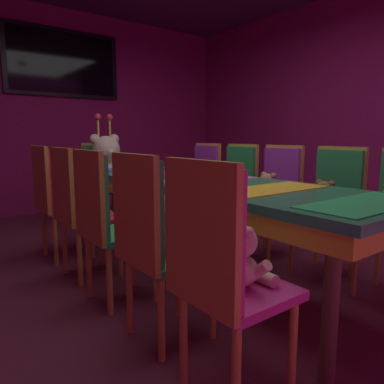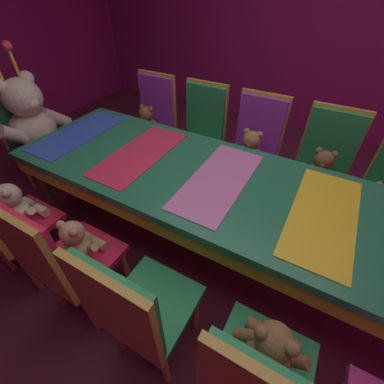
% 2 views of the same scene
% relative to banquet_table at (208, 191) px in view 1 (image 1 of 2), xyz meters
% --- Properties ---
extents(ground_plane, '(7.90, 7.90, 0.00)m').
position_rel_banquet_table_xyz_m(ground_plane, '(0.00, 0.00, -0.66)').
color(ground_plane, '#591E33').
extents(wall_back, '(5.20, 0.12, 2.80)m').
position_rel_banquet_table_xyz_m(wall_back, '(0.00, 3.20, 0.74)').
color(wall_back, '#8C1959').
rests_on(wall_back, ground_plane).
extents(wall_right, '(0.12, 6.40, 2.80)m').
position_rel_banquet_table_xyz_m(wall_right, '(2.60, 0.00, 0.74)').
color(wall_right, '#8C1959').
rests_on(wall_right, ground_plane).
extents(banquet_table, '(0.90, 2.85, 0.75)m').
position_rel_banquet_table_xyz_m(banquet_table, '(0.00, 0.00, 0.00)').
color(banquet_table, '#26724C').
rests_on(banquet_table, ground_plane).
extents(chair_left_0, '(0.42, 0.41, 0.98)m').
position_rel_banquet_table_xyz_m(chair_left_0, '(-0.86, -1.08, -0.06)').
color(chair_left_0, '#CC338C').
rests_on(chair_left_0, ground_plane).
extents(teddy_left_0, '(0.21, 0.28, 0.26)m').
position_rel_banquet_table_xyz_m(teddy_left_0, '(-0.71, -1.08, -0.09)').
color(teddy_left_0, beige).
rests_on(teddy_left_0, chair_left_0).
extents(chair_left_1, '(0.42, 0.41, 0.98)m').
position_rel_banquet_table_xyz_m(chair_left_1, '(-0.84, -0.56, -0.06)').
color(chair_left_1, '#268C4C').
rests_on(chair_left_1, ground_plane).
extents(teddy_left_1, '(0.24, 0.31, 0.30)m').
position_rel_banquet_table_xyz_m(teddy_left_1, '(-0.69, -0.56, -0.07)').
color(teddy_left_1, olive).
rests_on(teddy_left_1, chair_left_1).
extents(chair_left_2, '(0.42, 0.41, 0.98)m').
position_rel_banquet_table_xyz_m(chair_left_2, '(-0.84, 0.01, -0.06)').
color(chair_left_2, '#268C4C').
rests_on(chair_left_2, ground_plane).
extents(chair_left_3, '(0.42, 0.41, 0.98)m').
position_rel_banquet_table_xyz_m(chair_left_3, '(-0.83, 0.54, -0.06)').
color(chair_left_3, red).
rests_on(chair_left_3, ground_plane).
extents(teddy_left_3, '(0.22, 0.28, 0.26)m').
position_rel_banquet_table_xyz_m(teddy_left_3, '(-0.69, 0.54, -0.08)').
color(teddy_left_3, tan).
rests_on(teddy_left_3, chair_left_3).
extents(chair_left_4, '(0.42, 0.41, 0.98)m').
position_rel_banquet_table_xyz_m(chair_left_4, '(-0.84, 1.08, -0.06)').
color(chair_left_4, red).
rests_on(chair_left_4, ground_plane).
extents(teddy_left_4, '(0.25, 0.32, 0.30)m').
position_rel_banquet_table_xyz_m(teddy_left_4, '(-0.69, 1.08, -0.07)').
color(teddy_left_4, beige).
rests_on(teddy_left_4, chair_left_4).
extents(chair_right_1, '(0.42, 0.41, 0.98)m').
position_rel_banquet_table_xyz_m(chair_right_1, '(0.83, -0.53, -0.06)').
color(chair_right_1, '#268C4C').
rests_on(chair_right_1, ground_plane).
extents(teddy_right_1, '(0.23, 0.30, 0.28)m').
position_rel_banquet_table_xyz_m(teddy_right_1, '(0.69, -0.53, -0.08)').
color(teddy_right_1, brown).
rests_on(teddy_right_1, chair_right_1).
extents(chair_right_2, '(0.42, 0.41, 0.98)m').
position_rel_banquet_table_xyz_m(chair_right_2, '(0.83, 0.02, -0.06)').
color(chair_right_2, purple).
rests_on(chair_right_2, ground_plane).
extents(teddy_right_2, '(0.24, 0.31, 0.29)m').
position_rel_banquet_table_xyz_m(teddy_right_2, '(0.68, 0.02, -0.07)').
color(teddy_right_2, '#9E7247').
rests_on(teddy_right_2, chair_right_2).
extents(chair_right_3, '(0.42, 0.41, 0.98)m').
position_rel_banquet_table_xyz_m(chair_right_3, '(0.83, 0.55, -0.06)').
color(chair_right_3, '#268C4C').
rests_on(chair_right_3, ground_plane).
extents(chair_right_4, '(0.42, 0.41, 0.98)m').
position_rel_banquet_table_xyz_m(chair_right_4, '(0.83, 1.09, -0.06)').
color(chair_right_4, purple).
rests_on(chair_right_4, ground_plane).
extents(teddy_right_4, '(0.23, 0.30, 0.28)m').
position_rel_banquet_table_xyz_m(teddy_right_4, '(0.68, 1.09, -0.08)').
color(teddy_right_4, brown).
rests_on(teddy_right_4, chair_right_4).
extents(throne_chair, '(0.41, 0.42, 0.98)m').
position_rel_banquet_table_xyz_m(throne_chair, '(0.00, 1.97, -0.06)').
color(throne_chair, '#268C4C').
rests_on(throne_chair, ground_plane).
extents(king_teddy_bear, '(0.66, 0.51, 0.85)m').
position_rel_banquet_table_xyz_m(king_teddy_bear, '(0.00, 1.80, 0.08)').
color(king_teddy_bear, beige).
rests_on(king_teddy_bear, throne_chair).
extents(wall_tv, '(1.55, 0.06, 0.90)m').
position_rel_banquet_table_xyz_m(wall_tv, '(0.00, 3.11, 1.39)').
color(wall_tv, black).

